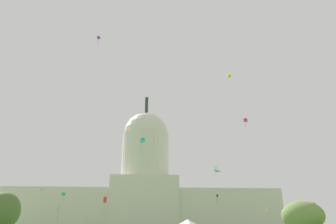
{
  "coord_description": "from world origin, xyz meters",
  "views": [
    {
      "loc": [
        -2.18,
        -22.9,
        2.65
      ],
      "look_at": [
        3.17,
        63.6,
        34.4
      ],
      "focal_mm": 35.38,
      "sensor_mm": 36.0,
      "label": 1
    }
  ],
  "objects_px": {
    "capitol_building": "(144,197)",
    "kite_violet_high": "(99,38)",
    "kite_yellow_high": "(229,76)",
    "kite_gold_low": "(312,206)",
    "kite_lime_low_b": "(198,212)",
    "kite_blue_low": "(58,210)",
    "kite_cyan_mid": "(142,140)",
    "kite_red_low": "(105,201)",
    "kite_pink_low": "(41,190)",
    "kite_black_low": "(217,197)",
    "kite_turquoise_low": "(216,173)",
    "tree_east_mid": "(303,216)",
    "kite_orange_low": "(267,211)",
    "kite_magenta_high": "(246,120)",
    "kite_white_mid": "(216,169)",
    "tree_west_far": "(3,211)",
    "kite_green_low": "(64,194)",
    "kite_lime_low": "(182,199)"
  },
  "relations": [
    {
      "from": "capitol_building",
      "to": "kite_red_low",
      "type": "xyz_separation_m",
      "value": [
        -7.42,
        -101.23,
        -10.72
      ]
    },
    {
      "from": "kite_cyan_mid",
      "to": "kite_yellow_high",
      "type": "bearing_deg",
      "value": 171.05
    },
    {
      "from": "kite_green_low",
      "to": "kite_yellow_high",
      "type": "distance_m",
      "value": 70.46
    },
    {
      "from": "kite_cyan_mid",
      "to": "kite_red_low",
      "type": "bearing_deg",
      "value": 1.15
    },
    {
      "from": "kite_pink_low",
      "to": "kite_green_low",
      "type": "bearing_deg",
      "value": 110.95
    },
    {
      "from": "kite_pink_low",
      "to": "kite_cyan_mid",
      "type": "relative_size",
      "value": 0.58
    },
    {
      "from": "kite_pink_low",
      "to": "kite_white_mid",
      "type": "relative_size",
      "value": 0.75
    },
    {
      "from": "kite_blue_low",
      "to": "kite_yellow_high",
      "type": "distance_m",
      "value": 62.68
    },
    {
      "from": "kite_violet_high",
      "to": "kite_yellow_high",
      "type": "relative_size",
      "value": 2.02
    },
    {
      "from": "kite_lime_low_b",
      "to": "tree_west_far",
      "type": "bearing_deg",
      "value": -48.37
    },
    {
      "from": "capitol_building",
      "to": "kite_gold_low",
      "type": "height_order",
      "value": "capitol_building"
    },
    {
      "from": "kite_turquoise_low",
      "to": "kite_lime_low_b",
      "type": "relative_size",
      "value": 0.55
    },
    {
      "from": "tree_west_far",
      "to": "kite_cyan_mid",
      "type": "bearing_deg",
      "value": -5.91
    },
    {
      "from": "kite_magenta_high",
      "to": "kite_violet_high",
      "type": "height_order",
      "value": "kite_violet_high"
    },
    {
      "from": "tree_east_mid",
      "to": "kite_turquoise_low",
      "type": "height_order",
      "value": "kite_turquoise_low"
    },
    {
      "from": "kite_turquoise_low",
      "to": "capitol_building",
      "type": "bearing_deg",
      "value": -118.27
    },
    {
      "from": "tree_east_mid",
      "to": "kite_pink_low",
      "type": "height_order",
      "value": "kite_pink_low"
    },
    {
      "from": "kite_black_low",
      "to": "kite_yellow_high",
      "type": "distance_m",
      "value": 40.78
    },
    {
      "from": "kite_pink_low",
      "to": "kite_violet_high",
      "type": "distance_m",
      "value": 43.85
    },
    {
      "from": "tree_west_far",
      "to": "kite_green_low",
      "type": "distance_m",
      "value": 42.54
    },
    {
      "from": "kite_gold_low",
      "to": "kite_lime_low",
      "type": "bearing_deg",
      "value": 77.43
    },
    {
      "from": "kite_black_low",
      "to": "kite_violet_high",
      "type": "height_order",
      "value": "kite_violet_high"
    },
    {
      "from": "kite_pink_low",
      "to": "kite_black_low",
      "type": "relative_size",
      "value": 0.81
    },
    {
      "from": "capitol_building",
      "to": "kite_violet_high",
      "type": "height_order",
      "value": "capitol_building"
    },
    {
      "from": "kite_turquoise_low",
      "to": "kite_yellow_high",
      "type": "height_order",
      "value": "kite_yellow_high"
    },
    {
      "from": "kite_cyan_mid",
      "to": "kite_gold_low",
      "type": "distance_m",
      "value": 40.31
    },
    {
      "from": "kite_violet_high",
      "to": "kite_yellow_high",
      "type": "height_order",
      "value": "kite_violet_high"
    },
    {
      "from": "kite_magenta_high",
      "to": "kite_turquoise_low",
      "type": "bearing_deg",
      "value": -167.57
    },
    {
      "from": "kite_yellow_high",
      "to": "kite_lime_low_b",
      "type": "bearing_deg",
      "value": 160.59
    },
    {
      "from": "kite_cyan_mid",
      "to": "kite_violet_high",
      "type": "bearing_deg",
      "value": -53.38
    },
    {
      "from": "kite_pink_low",
      "to": "kite_violet_high",
      "type": "height_order",
      "value": "kite_violet_high"
    },
    {
      "from": "kite_violet_high",
      "to": "kite_gold_low",
      "type": "xyz_separation_m",
      "value": [
        49.96,
        -10.19,
        -46.31
      ]
    },
    {
      "from": "kite_green_low",
      "to": "kite_magenta_high",
      "type": "bearing_deg",
      "value": -67.7
    },
    {
      "from": "kite_red_low",
      "to": "kite_violet_high",
      "type": "relative_size",
      "value": 1.22
    },
    {
      "from": "tree_east_mid",
      "to": "kite_orange_low",
      "type": "relative_size",
      "value": 4.99
    },
    {
      "from": "kite_violet_high",
      "to": "kite_lime_low_b",
      "type": "relative_size",
      "value": 0.86
    },
    {
      "from": "kite_pink_low",
      "to": "kite_gold_low",
      "type": "xyz_separation_m",
      "value": [
        62.32,
        -16.56,
        -4.73
      ]
    },
    {
      "from": "kite_black_low",
      "to": "kite_yellow_high",
      "type": "xyz_separation_m",
      "value": [
        0.77,
        -22.46,
        34.03
      ]
    },
    {
      "from": "kite_pink_low",
      "to": "kite_blue_low",
      "type": "height_order",
      "value": "kite_pink_low"
    },
    {
      "from": "kite_red_low",
      "to": "kite_white_mid",
      "type": "bearing_deg",
      "value": -119.11
    },
    {
      "from": "kite_white_mid",
      "to": "kite_yellow_high",
      "type": "height_order",
      "value": "kite_yellow_high"
    },
    {
      "from": "kite_pink_low",
      "to": "kite_lime_low_b",
      "type": "xyz_separation_m",
      "value": [
        46.36,
        41.54,
        -2.71
      ]
    },
    {
      "from": "kite_blue_low",
      "to": "kite_violet_high",
      "type": "bearing_deg",
      "value": -116.35
    },
    {
      "from": "kite_violet_high",
      "to": "kite_lime_low",
      "type": "bearing_deg",
      "value": -88.05
    },
    {
      "from": "capitol_building",
      "to": "tree_west_far",
      "type": "height_order",
      "value": "capitol_building"
    },
    {
      "from": "capitol_building",
      "to": "kite_cyan_mid",
      "type": "height_order",
      "value": "capitol_building"
    },
    {
      "from": "kite_blue_low",
      "to": "kite_gold_low",
      "type": "bearing_deg",
      "value": -82.34
    },
    {
      "from": "kite_green_low",
      "to": "kite_white_mid",
      "type": "bearing_deg",
      "value": -83.48
    },
    {
      "from": "kite_yellow_high",
      "to": "kite_orange_low",
      "type": "bearing_deg",
      "value": 110.98
    },
    {
      "from": "kite_lime_low_b",
      "to": "kite_lime_low",
      "type": "bearing_deg",
      "value": -171.13
    }
  ]
}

